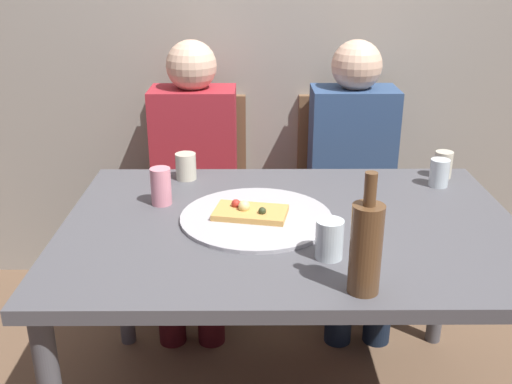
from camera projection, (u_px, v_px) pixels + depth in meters
name	position (u px, v px, depth m)	size (l,w,h in m)	color
back_wall	(279.00, 1.00, 2.57)	(6.00, 0.10, 2.60)	gray
dining_table	(290.00, 245.00, 1.82)	(1.38, 0.96, 0.73)	#4C4C51
pizza_tray	(256.00, 217.00, 1.81)	(0.47, 0.47, 0.01)	#ADADB2
pizza_slice_last	(250.00, 212.00, 1.80)	(0.24, 0.17, 0.05)	tan
wine_bottle	(366.00, 246.00, 1.38)	(0.08, 0.08, 0.30)	brown
tumbler_near	(329.00, 239.00, 1.56)	(0.08, 0.08, 0.11)	silver
tumbler_far	(443.00, 164.00, 2.14)	(0.06, 0.06, 0.10)	beige
wine_glass	(439.00, 173.00, 2.05)	(0.07, 0.07, 0.10)	silver
short_glass	(186.00, 166.00, 2.12)	(0.07, 0.07, 0.10)	beige
soda_can	(161.00, 186.00, 1.90)	(0.07, 0.07, 0.12)	pink
chair_left	(198.00, 185.00, 2.68)	(0.44, 0.44, 0.90)	brown
chair_right	(347.00, 185.00, 2.69)	(0.44, 0.44, 0.90)	brown
guest_in_sweater	(193.00, 170.00, 2.50)	(0.36, 0.56, 1.17)	maroon
guest_in_beanie	(354.00, 170.00, 2.50)	(0.36, 0.56, 1.17)	navy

